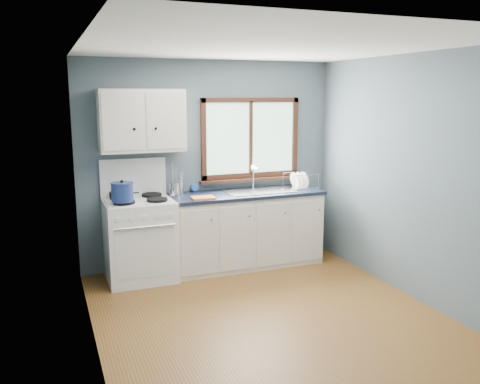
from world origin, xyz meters
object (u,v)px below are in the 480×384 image
object	(u,v)px
gas_range	(140,237)
skillet	(120,194)
dish_rack	(300,183)
utensil_crock	(175,189)
sink	(259,196)
stockpot	(122,192)
thermos	(180,183)
base_cabinets	(246,233)

from	to	relation	value
gas_range	skillet	bearing A→B (deg)	138.96
dish_rack	skillet	bearing A→B (deg)	173.10
utensil_crock	sink	bearing A→B (deg)	-5.12
sink	dish_rack	distance (m)	0.60
stockpot	dish_rack	size ratio (longest dim) A/B	0.68
skillet	thermos	world-z (taller)	thermos
gas_range	skillet	distance (m)	0.55
stockpot	sink	bearing A→B (deg)	6.64
sink	thermos	world-z (taller)	sink
gas_range	stockpot	size ratio (longest dim) A/B	4.99
stockpot	thermos	world-z (taller)	stockpot
skillet	base_cabinets	bearing A→B (deg)	0.20
sink	skillet	xyz separation A→B (m)	(-1.67, 0.14, 0.12)
dish_rack	thermos	bearing A→B (deg)	170.27
stockpot	utensil_crock	size ratio (longest dim) A/B	0.72
skillet	stockpot	distance (m)	0.35
sink	stockpot	size ratio (longest dim) A/B	3.08
utensil_crock	dish_rack	distance (m)	1.63
thermos	gas_range	bearing A→B (deg)	-159.33
thermos	dish_rack	size ratio (longest dim) A/B	0.67
dish_rack	gas_range	bearing A→B (deg)	177.29
skillet	gas_range	bearing A→B (deg)	-35.44
sink	utensil_crock	bearing A→B (deg)	174.88
base_cabinets	sink	xyz separation A→B (m)	(0.18, -0.00, 0.45)
base_cabinets	sink	size ratio (longest dim) A/B	2.20
gas_range	thermos	xyz separation A→B (m)	(0.54, 0.20, 0.56)
base_cabinets	thermos	xyz separation A→B (m)	(-0.77, 0.18, 0.64)
dish_rack	sink	bearing A→B (deg)	179.66
sink	dish_rack	world-z (taller)	sink
base_cabinets	dish_rack	size ratio (longest dim) A/B	4.61
gas_range	sink	xyz separation A→B (m)	(1.49, 0.02, 0.37)
stockpot	dish_rack	world-z (taller)	stockpot
base_cabinets	utensil_crock	bearing A→B (deg)	173.84
base_cabinets	skillet	distance (m)	1.60
base_cabinets	thermos	world-z (taller)	thermos
base_cabinets	sink	distance (m)	0.48
skillet	utensil_crock	xyz separation A→B (m)	(0.63, -0.05, 0.02)
gas_range	stockpot	distance (m)	0.63
base_cabinets	thermos	size ratio (longest dim) A/B	6.88
base_cabinets	thermos	bearing A→B (deg)	166.44
sink	stockpot	xyz separation A→B (m)	(-1.68, -0.20, 0.21)
sink	gas_range	bearing A→B (deg)	-179.29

